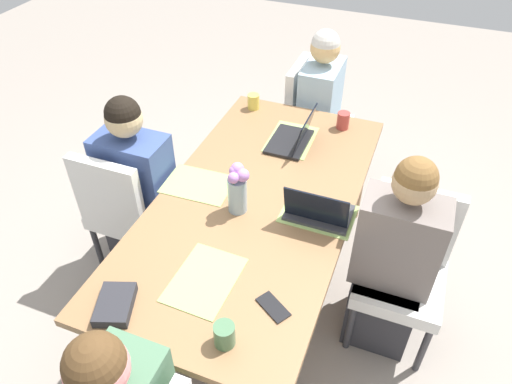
{
  "coord_description": "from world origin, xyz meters",
  "views": [
    {
      "loc": [
        1.73,
        0.67,
        2.38
      ],
      "look_at": [
        0.0,
        0.0,
        0.81
      ],
      "focal_mm": 33.52,
      "sensor_mm": 36.0,
      "label": 1
    }
  ],
  "objects_px": {
    "person_far_left_mid": "(392,265)",
    "phone_black": "(273,307)",
    "chair_head_left_left_far": "(311,116)",
    "coffee_mug_near_right": "(253,102)",
    "chair_near_right_near": "(125,207)",
    "person_head_left_left_far": "(318,119)",
    "chair_far_left_mid": "(405,262)",
    "flower_vase": "(238,188)",
    "dining_table": "(256,211)",
    "laptop_far_left_mid": "(318,211)",
    "coffee_mug_centre_left": "(224,335)",
    "person_near_right_near": "(140,198)",
    "laptop_head_left_left_far": "(294,138)",
    "book_red_cover": "(115,304)",
    "coffee_mug_near_left": "(343,121)"
  },
  "relations": [
    {
      "from": "coffee_mug_near_right",
      "to": "chair_near_right_near",
      "type": "bearing_deg",
      "value": -26.23
    },
    {
      "from": "chair_near_right_near",
      "to": "person_head_left_left_far",
      "type": "bearing_deg",
      "value": 148.35
    },
    {
      "from": "chair_near_right_near",
      "to": "coffee_mug_centre_left",
      "type": "height_order",
      "value": "chair_near_right_near"
    },
    {
      "from": "chair_far_left_mid",
      "to": "flower_vase",
      "type": "bearing_deg",
      "value": -76.94
    },
    {
      "from": "chair_head_left_left_far",
      "to": "flower_vase",
      "type": "height_order",
      "value": "flower_vase"
    },
    {
      "from": "dining_table",
      "to": "person_far_left_mid",
      "type": "distance_m",
      "value": 0.75
    },
    {
      "from": "person_near_right_near",
      "to": "coffee_mug_near_right",
      "type": "relative_size",
      "value": 11.92
    },
    {
      "from": "person_far_left_mid",
      "to": "chair_far_left_mid",
      "type": "bearing_deg",
      "value": 141.24
    },
    {
      "from": "person_far_left_mid",
      "to": "person_head_left_left_far",
      "type": "bearing_deg",
      "value": -149.42
    },
    {
      "from": "flower_vase",
      "to": "coffee_mug_near_right",
      "type": "relative_size",
      "value": 2.77
    },
    {
      "from": "chair_head_left_left_far",
      "to": "person_head_left_left_far",
      "type": "relative_size",
      "value": 0.75
    },
    {
      "from": "dining_table",
      "to": "coffee_mug_near_right",
      "type": "distance_m",
      "value": 0.93
    },
    {
      "from": "chair_head_left_left_far",
      "to": "person_head_left_left_far",
      "type": "height_order",
      "value": "person_head_left_left_far"
    },
    {
      "from": "person_head_left_left_far",
      "to": "book_red_cover",
      "type": "height_order",
      "value": "person_head_left_left_far"
    },
    {
      "from": "chair_far_left_mid",
      "to": "coffee_mug_centre_left",
      "type": "height_order",
      "value": "chair_far_left_mid"
    },
    {
      "from": "dining_table",
      "to": "phone_black",
      "type": "height_order",
      "value": "phone_black"
    },
    {
      "from": "laptop_far_left_mid",
      "to": "coffee_mug_near_left",
      "type": "relative_size",
      "value": 3.0
    },
    {
      "from": "person_near_right_near",
      "to": "laptop_far_left_mid",
      "type": "xyz_separation_m",
      "value": [
        0.03,
        1.08,
        0.27
      ]
    },
    {
      "from": "laptop_far_left_mid",
      "to": "phone_black",
      "type": "xyz_separation_m",
      "value": [
        0.58,
        -0.02,
        -0.04
      ]
    },
    {
      "from": "chair_far_left_mid",
      "to": "person_head_left_left_far",
      "type": "relative_size",
      "value": 0.75
    },
    {
      "from": "laptop_far_left_mid",
      "to": "coffee_mug_near_right",
      "type": "distance_m",
      "value": 1.11
    },
    {
      "from": "chair_far_left_mid",
      "to": "book_red_cover",
      "type": "height_order",
      "value": "chair_far_left_mid"
    },
    {
      "from": "person_far_left_mid",
      "to": "flower_vase",
      "type": "height_order",
      "value": "person_far_left_mid"
    },
    {
      "from": "chair_far_left_mid",
      "to": "book_red_cover",
      "type": "bearing_deg",
      "value": -49.49
    },
    {
      "from": "person_head_left_left_far",
      "to": "phone_black",
      "type": "distance_m",
      "value": 1.89
    },
    {
      "from": "dining_table",
      "to": "flower_vase",
      "type": "bearing_deg",
      "value": -27.81
    },
    {
      "from": "dining_table",
      "to": "person_far_left_mid",
      "type": "relative_size",
      "value": 1.64
    },
    {
      "from": "dining_table",
      "to": "chair_head_left_left_far",
      "type": "distance_m",
      "value": 1.32
    },
    {
      "from": "coffee_mug_near_left",
      "to": "coffee_mug_centre_left",
      "type": "bearing_deg",
      "value": -2.34
    },
    {
      "from": "person_far_left_mid",
      "to": "phone_black",
      "type": "relative_size",
      "value": 7.97
    },
    {
      "from": "chair_head_left_left_far",
      "to": "chair_near_right_near",
      "type": "distance_m",
      "value": 1.56
    },
    {
      "from": "dining_table",
      "to": "person_head_left_left_far",
      "type": "height_order",
      "value": "person_head_left_left_far"
    },
    {
      "from": "coffee_mug_near_left",
      "to": "phone_black",
      "type": "xyz_separation_m",
      "value": [
        1.43,
        0.05,
        -0.05
      ]
    },
    {
      "from": "chair_head_left_left_far",
      "to": "coffee_mug_near_right",
      "type": "height_order",
      "value": "chair_head_left_left_far"
    },
    {
      "from": "person_far_left_mid",
      "to": "coffee_mug_near_right",
      "type": "bearing_deg",
      "value": -127.64
    },
    {
      "from": "flower_vase",
      "to": "laptop_head_left_left_far",
      "type": "distance_m",
      "value": 0.67
    },
    {
      "from": "coffee_mug_centre_left",
      "to": "person_near_right_near",
      "type": "bearing_deg",
      "value": -131.71
    },
    {
      "from": "laptop_head_left_left_far",
      "to": "coffee_mug_near_left",
      "type": "xyz_separation_m",
      "value": [
        -0.28,
        0.23,
        0.01
      ]
    },
    {
      "from": "coffee_mug_centre_left",
      "to": "book_red_cover",
      "type": "distance_m",
      "value": 0.48
    },
    {
      "from": "chair_near_right_near",
      "to": "laptop_far_left_mid",
      "type": "xyz_separation_m",
      "value": [
        -0.05,
        1.14,
        0.3
      ]
    },
    {
      "from": "coffee_mug_centre_left",
      "to": "chair_far_left_mid",
      "type": "bearing_deg",
      "value": 146.47
    },
    {
      "from": "phone_black",
      "to": "dining_table",
      "type": "bearing_deg",
      "value": 149.24
    },
    {
      "from": "person_head_left_left_far",
      "to": "flower_vase",
      "type": "bearing_deg",
      "value": -2.7
    },
    {
      "from": "chair_near_right_near",
      "to": "flower_vase",
      "type": "relative_size",
      "value": 3.24
    },
    {
      "from": "dining_table",
      "to": "person_near_right_near",
      "type": "distance_m",
      "value": 0.76
    },
    {
      "from": "flower_vase",
      "to": "coffee_mug_near_right",
      "type": "xyz_separation_m",
      "value": [
        -0.96,
        -0.29,
        -0.09
      ]
    },
    {
      "from": "person_head_left_left_far",
      "to": "coffee_mug_centre_left",
      "type": "distance_m",
      "value": 2.1
    },
    {
      "from": "laptop_far_left_mid",
      "to": "dining_table",
      "type": "bearing_deg",
      "value": -93.36
    },
    {
      "from": "chair_far_left_mid",
      "to": "coffee_mug_near_right",
      "type": "distance_m",
      "value": 1.41
    },
    {
      "from": "laptop_far_left_mid",
      "to": "coffee_mug_centre_left",
      "type": "height_order",
      "value": "laptop_far_left_mid"
    }
  ]
}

